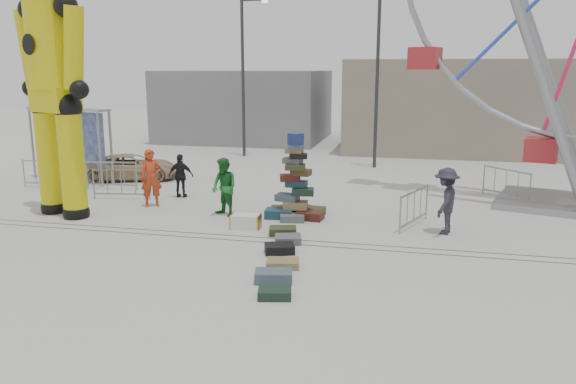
% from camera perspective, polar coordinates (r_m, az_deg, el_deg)
% --- Properties ---
extents(ground, '(90.00, 90.00, 0.00)m').
position_cam_1_polar(ground, '(14.80, -6.86, -5.52)').
color(ground, '#9E9E99').
rests_on(ground, ground).
extents(track_line_near, '(40.00, 0.04, 0.01)m').
position_cam_1_polar(track_line_near, '(15.34, -6.11, -4.84)').
color(track_line_near, '#47443F').
rests_on(track_line_near, ground).
extents(track_line_far, '(40.00, 0.04, 0.01)m').
position_cam_1_polar(track_line_far, '(15.70, -5.64, -4.42)').
color(track_line_far, '#47443F').
rests_on(track_line_far, ground).
extents(building_right, '(12.00, 8.00, 5.00)m').
position_cam_1_polar(building_right, '(33.37, 16.75, 8.41)').
color(building_right, gray).
rests_on(building_right, ground).
extents(building_left, '(10.00, 8.00, 4.40)m').
position_cam_1_polar(building_left, '(36.93, -4.27, 8.77)').
color(building_left, gray).
rests_on(building_left, ground).
extents(lamp_post_right, '(1.41, 0.25, 8.00)m').
position_cam_1_polar(lamp_post_right, '(26.29, 9.28, 12.15)').
color(lamp_post_right, '#2D2D30').
rests_on(lamp_post_right, ground).
extents(lamp_post_left, '(1.41, 0.25, 8.00)m').
position_cam_1_polar(lamp_post_left, '(29.55, -4.44, 12.29)').
color(lamp_post_left, '#2D2D30').
rests_on(lamp_post_left, ground).
extents(suitcase_tower, '(1.84, 1.65, 2.63)m').
position_cam_1_polar(suitcase_tower, '(17.40, 0.76, -0.20)').
color(suitcase_tower, '#1A414E').
rests_on(suitcase_tower, ground).
extents(crash_test_dummy, '(3.10, 1.67, 7.91)m').
position_cam_1_polar(crash_test_dummy, '(18.64, -22.71, 10.36)').
color(crash_test_dummy, black).
rests_on(crash_test_dummy, ground).
extents(banner_scaffold, '(4.17, 1.76, 2.99)m').
position_cam_1_polar(banner_scaffold, '(24.57, -21.36, 6.23)').
color(banner_scaffold, gray).
rests_on(banner_scaffold, ground).
extents(steamer_trunk, '(0.88, 0.54, 0.40)m').
position_cam_1_polar(steamer_trunk, '(16.36, -4.33, -3.00)').
color(steamer_trunk, silver).
rests_on(steamer_trunk, ground).
extents(row_case_0, '(0.85, 0.67, 0.22)m').
position_cam_1_polar(row_case_0, '(15.69, -0.54, -3.97)').
color(row_case_0, '#343E1F').
rests_on(row_case_0, ground).
extents(row_case_1, '(0.81, 0.74, 0.20)m').
position_cam_1_polar(row_case_1, '(14.97, 0.00, -4.82)').
color(row_case_1, '#5B5C63').
rests_on(row_case_1, ground).
extents(row_case_2, '(0.87, 0.75, 0.23)m').
position_cam_1_polar(row_case_2, '(14.18, -0.87, -5.76)').
color(row_case_2, black).
rests_on(row_case_2, ground).
extents(row_case_3, '(0.85, 0.67, 0.18)m').
position_cam_1_polar(row_case_3, '(13.21, -0.53, -7.27)').
color(row_case_3, olive).
rests_on(row_case_3, ground).
extents(row_case_4, '(0.90, 0.67, 0.24)m').
position_cam_1_polar(row_case_4, '(12.35, -1.48, -8.54)').
color(row_case_4, '#495968').
rests_on(row_case_4, ground).
extents(row_case_5, '(0.76, 0.62, 0.20)m').
position_cam_1_polar(row_case_5, '(11.54, -1.35, -10.21)').
color(row_case_5, '#1A2E22').
rests_on(row_case_5, ground).
extents(barricade_dummy_a, '(2.00, 0.22, 1.10)m').
position_cam_1_polar(barricade_dummy_a, '(23.63, -23.24, 1.70)').
color(barricade_dummy_a, gray).
rests_on(barricade_dummy_a, ground).
extents(barricade_dummy_b, '(2.00, 0.27, 1.10)m').
position_cam_1_polar(barricade_dummy_b, '(22.50, -17.49, 1.64)').
color(barricade_dummy_b, gray).
rests_on(barricade_dummy_b, ground).
extents(barricade_dummy_c, '(1.99, 0.44, 1.10)m').
position_cam_1_polar(barricade_dummy_c, '(20.72, -16.58, 0.81)').
color(barricade_dummy_c, gray).
rests_on(barricade_dummy_c, ground).
extents(barricade_wheel_front, '(0.83, 1.90, 1.10)m').
position_cam_1_polar(barricade_wheel_front, '(16.83, 12.69, -1.59)').
color(barricade_wheel_front, gray).
rests_on(barricade_wheel_front, ground).
extents(barricade_wheel_back, '(1.41, 1.56, 1.10)m').
position_cam_1_polar(barricade_wheel_back, '(21.30, 21.26, 0.78)').
color(barricade_wheel_back, gray).
rests_on(barricade_wheel_back, ground).
extents(pedestrian_red, '(0.84, 0.77, 1.93)m').
position_cam_1_polar(pedestrian_red, '(19.27, -13.72, 1.39)').
color(pedestrian_red, '#AC3518').
rests_on(pedestrian_red, ground).
extents(pedestrian_green, '(1.13, 1.07, 1.84)m').
position_cam_1_polar(pedestrian_green, '(17.61, -6.49, 0.48)').
color(pedestrian_green, '#1A6926').
rests_on(pedestrian_green, ground).
extents(pedestrian_black, '(0.95, 0.46, 1.57)m').
position_cam_1_polar(pedestrian_black, '(20.44, -10.83, 1.63)').
color(pedestrian_black, black).
rests_on(pedestrian_black, ground).
extents(pedestrian_grey, '(0.99, 1.35, 1.87)m').
position_cam_1_polar(pedestrian_grey, '(16.22, 15.74, -0.88)').
color(pedestrian_grey, '#22212D').
rests_on(pedestrian_grey, ground).
extents(parked_suv, '(4.18, 2.92, 1.06)m').
position_cam_1_polar(parked_suv, '(24.29, -15.54, 2.48)').
color(parked_suv, tan).
rests_on(parked_suv, ground).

